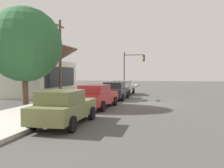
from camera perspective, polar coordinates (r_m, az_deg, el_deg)
The scene contains 11 objects.
ground_plane at distance 20.44m, azimuth 7.10°, elevation -4.18°, with size 120.00×120.00×0.00m, color #4C4947.
sidewalk_curb at distance 21.64m, azimuth -7.86°, elevation -3.61°, with size 60.00×4.20×0.16m, color beige.
car_olive at distance 11.51m, azimuth -10.85°, elevation -5.23°, with size 4.57×1.97×1.59m.
car_cherry at distance 16.88m, azimuth -3.56°, elevation -2.77°, with size 4.93×2.15×1.59m.
car_charcoal at distance 22.46m, azimuth 0.75°, elevation -1.49°, with size 4.48×2.04×1.59m.
car_silver at distance 27.89m, azimuth 2.52°, elevation -0.74°, with size 4.60×2.22×1.59m.
storefront_building at distance 27.92m, azimuth -17.39°, elevation 1.53°, with size 9.63×6.44×5.41m.
shade_tree at distance 19.93m, azimuth -19.36°, elevation 8.54°, with size 5.58×5.58×7.31m.
traffic_light_main at distance 33.02m, azimuth 4.62°, elevation 4.39°, with size 0.37×2.79×5.20m.
utility_pole_wooden at distance 24.70m, azimuth -11.77°, elevation 6.04°, with size 1.80×0.24×7.50m.
fire_hydrant_red at distance 21.64m, azimuth -3.93°, elevation -2.48°, with size 0.22×0.22×0.71m.
Camera 1 is at (-20.23, -1.75, 2.33)m, focal length 39.94 mm.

